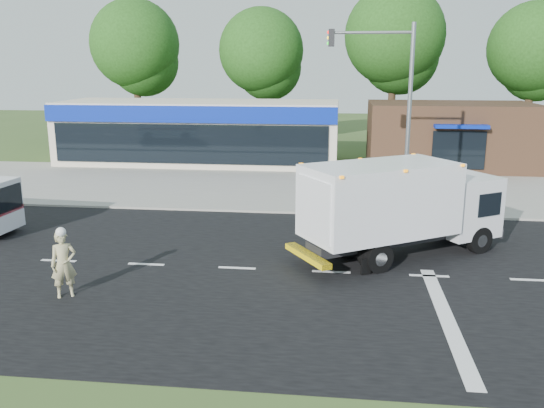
% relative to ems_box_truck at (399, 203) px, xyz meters
% --- Properties ---
extents(ground, '(120.00, 120.00, 0.00)m').
position_rel_ems_box_truck_xyz_m(ground, '(-2.18, -1.79, -1.88)').
color(ground, '#385123').
rests_on(ground, ground).
extents(road_asphalt, '(60.00, 14.00, 0.02)m').
position_rel_ems_box_truck_xyz_m(road_asphalt, '(-2.18, -1.79, -1.87)').
color(road_asphalt, black).
rests_on(road_asphalt, ground).
extents(sidewalk, '(60.00, 2.40, 0.12)m').
position_rel_ems_box_truck_xyz_m(sidewalk, '(-2.18, 6.41, -1.82)').
color(sidewalk, gray).
rests_on(sidewalk, ground).
extents(parking_apron, '(60.00, 9.00, 0.02)m').
position_rel_ems_box_truck_xyz_m(parking_apron, '(-2.18, 12.21, -1.87)').
color(parking_apron, gray).
rests_on(parking_apron, ground).
extents(lane_markings, '(55.20, 7.00, 0.01)m').
position_rel_ems_box_truck_xyz_m(lane_markings, '(-0.83, -3.14, -1.86)').
color(lane_markings, silver).
rests_on(lane_markings, road_asphalt).
extents(ems_box_truck, '(7.40, 5.85, 3.26)m').
position_rel_ems_box_truck_xyz_m(ems_box_truck, '(0.00, 0.00, 0.00)').
color(ems_box_truck, black).
rests_on(ems_box_truck, ground).
extents(emergency_worker, '(0.83, 0.75, 2.02)m').
position_rel_ems_box_truck_xyz_m(emergency_worker, '(-9.54, -4.60, -0.89)').
color(emergency_worker, tan).
rests_on(emergency_worker, ground).
extents(retail_strip_mall, '(18.00, 6.20, 4.00)m').
position_rel_ems_box_truck_xyz_m(retail_strip_mall, '(-11.18, 18.14, 0.14)').
color(retail_strip_mall, beige).
rests_on(retail_strip_mall, ground).
extents(brown_storefront, '(10.00, 6.70, 4.00)m').
position_rel_ems_box_truck_xyz_m(brown_storefront, '(4.82, 18.19, 0.12)').
color(brown_storefront, '#382316').
rests_on(brown_storefront, ground).
extents(traffic_signal_pole, '(3.51, 0.25, 8.00)m').
position_rel_ems_box_truck_xyz_m(traffic_signal_pole, '(0.17, 5.81, 3.05)').
color(traffic_signal_pole, gray).
rests_on(traffic_signal_pole, ground).
extents(background_trees, '(36.77, 7.39, 12.10)m').
position_rel_ems_box_truck_xyz_m(background_trees, '(-3.03, 26.37, 5.50)').
color(background_trees, '#332114').
rests_on(background_trees, ground).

